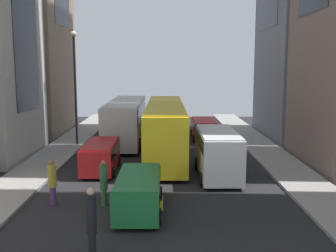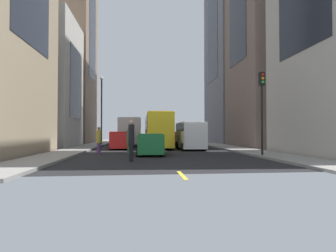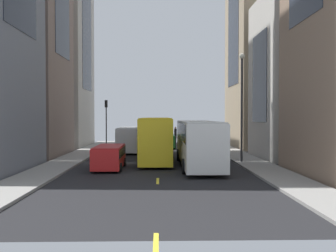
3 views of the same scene
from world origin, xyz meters
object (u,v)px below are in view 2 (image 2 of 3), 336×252
(delivery_van_white, at_px, (190,134))
(traffic_light_near_corner, at_px, (262,97))
(city_bus_white, at_px, (131,129))
(car_red_2, at_px, (177,137))
(pedestrian_crossing_near, at_px, (99,140))
(pedestrian_waiting_curb, at_px, (131,139))
(car_green_0, at_px, (150,142))
(pedestrian_crossing_mid, at_px, (129,140))
(car_red_1, at_px, (121,139))
(streetcar_yellow, at_px, (157,128))

(delivery_van_white, relative_size, traffic_light_near_corner, 1.00)
(city_bus_white, bearing_deg, delivery_van_white, -60.25)
(car_red_2, height_order, pedestrian_crossing_near, pedestrian_crossing_near)
(pedestrian_waiting_curb, height_order, traffic_light_near_corner, traffic_light_near_corner)
(pedestrian_crossing_near, bearing_deg, traffic_light_near_corner, -97.95)
(delivery_van_white, bearing_deg, pedestrian_waiting_curb, -118.44)
(city_bus_white, relative_size, car_green_0, 2.47)
(pedestrian_crossing_mid, relative_size, pedestrian_crossing_near, 0.98)
(delivery_van_white, distance_m, car_red_2, 11.80)
(pedestrian_waiting_curb, distance_m, pedestrian_crossing_near, 5.77)
(pedestrian_waiting_curb, bearing_deg, traffic_light_near_corner, 144.66)
(pedestrian_crossing_mid, bearing_deg, pedestrian_crossing_near, 89.57)
(car_red_2, bearing_deg, traffic_light_near_corner, -81.29)
(pedestrian_crossing_mid, distance_m, pedestrian_crossing_near, 2.27)
(city_bus_white, height_order, pedestrian_crossing_mid, city_bus_white)
(city_bus_white, xyz_separation_m, car_red_1, (-0.62, -9.30, -1.00))
(car_red_1, height_order, traffic_light_near_corner, traffic_light_near_corner)
(city_bus_white, bearing_deg, pedestrian_crossing_near, -96.95)
(pedestrian_waiting_curb, xyz_separation_m, traffic_light_near_corner, (8.63, 1.62, 2.77))
(car_green_0, distance_m, pedestrian_crossing_near, 3.93)
(streetcar_yellow, height_order, pedestrian_crossing_mid, streetcar_yellow)
(pedestrian_crossing_mid, distance_m, traffic_light_near_corner, 10.09)
(car_red_2, height_order, pedestrian_waiting_curb, pedestrian_waiting_curb)
(car_red_1, xyz_separation_m, pedestrian_crossing_near, (-1.22, -5.78, 0.09))
(car_red_1, bearing_deg, delivery_van_white, -10.71)
(streetcar_yellow, relative_size, traffic_light_near_corner, 2.52)
(delivery_van_white, relative_size, pedestrian_crossing_mid, 2.75)
(car_green_0, bearing_deg, pedestrian_waiting_curb, -105.50)
(car_red_1, relative_size, car_red_2, 0.95)
(city_bus_white, height_order, traffic_light_near_corner, traffic_light_near_corner)
(pedestrian_crossing_mid, distance_m, pedestrian_waiting_curb, 5.08)
(pedestrian_crossing_near, xyz_separation_m, traffic_light_near_corner, (11.27, -3.51, 2.94))
(pedestrian_waiting_curb, xyz_separation_m, pedestrian_crossing_near, (-2.64, 5.13, -0.17))
(pedestrian_crossing_near, distance_m, traffic_light_near_corner, 12.17)
(streetcar_yellow, bearing_deg, car_green_0, -95.97)
(city_bus_white, relative_size, pedestrian_waiting_curb, 4.93)
(city_bus_white, bearing_deg, pedestrian_waiting_curb, -87.73)
(car_green_0, bearing_deg, car_red_1, 111.81)
(pedestrian_waiting_curb, bearing_deg, pedestrian_crossing_mid, -131.74)
(city_bus_white, relative_size, car_red_1, 2.62)
(car_red_1, height_order, car_red_2, car_red_1)
(city_bus_white, xyz_separation_m, car_red_2, (6.40, 1.23, -1.04))
(car_green_0, xyz_separation_m, pedestrian_crossing_near, (-3.84, 0.79, 0.18))
(city_bus_white, xyz_separation_m, car_green_0, (2.01, -15.87, -1.09))
(car_red_2, relative_size, traffic_light_near_corner, 0.84)
(car_green_0, bearing_deg, city_bus_white, 97.21)
(delivery_van_white, xyz_separation_m, car_green_0, (-4.03, -5.31, -0.60))
(pedestrian_crossing_mid, xyz_separation_m, pedestrian_crossing_near, (-2.27, 0.07, 0.02))
(pedestrian_waiting_curb, relative_size, pedestrian_crossing_near, 1.14)
(car_green_0, distance_m, traffic_light_near_corner, 8.51)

